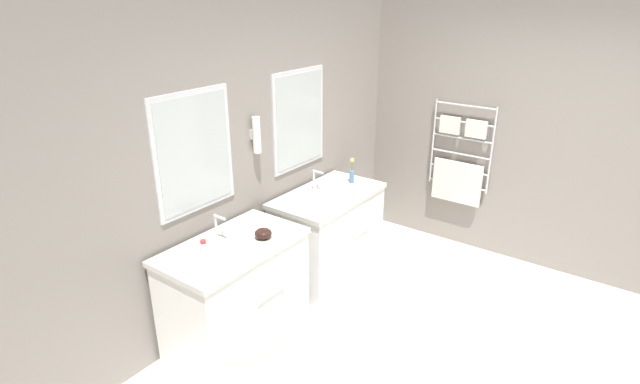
{
  "coord_description": "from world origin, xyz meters",
  "views": [
    {
      "loc": [
        -3.05,
        -0.73,
        2.63
      ],
      "look_at": [
        -0.07,
        1.46,
        1.13
      ],
      "focal_mm": 28.0,
      "sensor_mm": 36.0,
      "label": 1
    }
  ],
  "objects": [
    {
      "name": "ground_plane",
      "position": [
        0.0,
        0.0,
        0.0
      ],
      "size": [
        16.0,
        16.0,
        0.0
      ],
      "primitive_type": "plane",
      "color": "silver"
    },
    {
      "name": "wall_back",
      "position": [
        -0.01,
        2.11,
        1.31
      ],
      "size": [
        5.37,
        0.15,
        2.6
      ],
      "color": "gray",
      "rests_on": "ground_plane"
    },
    {
      "name": "wall_right",
      "position": [
        1.92,
        0.94,
        1.29
      ],
      "size": [
        0.13,
        4.12,
        2.6
      ],
      "color": "gray",
      "rests_on": "ground_plane"
    },
    {
      "name": "vanity_left",
      "position": [
        -0.78,
        1.7,
        0.45
      ],
      "size": [
        1.12,
        0.69,
        0.88
      ],
      "color": "white",
      "rests_on": "ground_plane"
    },
    {
      "name": "vanity_right",
      "position": [
        0.45,
        1.7,
        0.45
      ],
      "size": [
        1.12,
        0.69,
        0.88
      ],
      "color": "white",
      "rests_on": "ground_plane"
    },
    {
      "name": "faucet_left",
      "position": [
        -0.78,
        1.89,
        0.97
      ],
      "size": [
        0.17,
        0.12,
        0.2
      ],
      "color": "silver",
      "rests_on": "vanity_left"
    },
    {
      "name": "faucet_right",
      "position": [
        0.45,
        1.89,
        0.97
      ],
      "size": [
        0.17,
        0.12,
        0.2
      ],
      "color": "silver",
      "rests_on": "vanity_right"
    },
    {
      "name": "toiletry_bottle",
      "position": [
        -1.14,
        1.64,
        0.98
      ],
      "size": [
        0.06,
        0.06,
        0.21
      ],
      "color": "silver",
      "rests_on": "vanity_left"
    },
    {
      "name": "amenity_bowl",
      "position": [
        -0.58,
        1.62,
        0.92
      ],
      "size": [
        0.13,
        0.13,
        0.08
      ],
      "color": "black",
      "rests_on": "vanity_left"
    },
    {
      "name": "flower_vase",
      "position": [
        0.81,
        1.71,
        0.98
      ],
      "size": [
        0.05,
        0.05,
        0.25
      ],
      "color": "teal",
      "rests_on": "vanity_right"
    }
  ]
}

